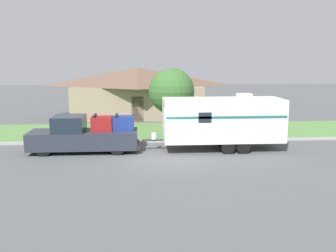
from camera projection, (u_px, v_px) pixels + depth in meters
The scene contains 8 objects.
ground_plane at pixel (159, 158), 19.65m from camera, with size 120.00×120.00×0.00m, color #515456.
curb_strip at pixel (156, 141), 23.32m from camera, with size 80.00×0.30×0.14m.
lawn_strip at pixel (154, 131), 26.91m from camera, with size 80.00×7.00×0.03m.
house_across_street at pixel (138, 91), 33.91m from camera, with size 12.12×6.87×4.41m.
pickup_truck at pixel (84, 135), 20.79m from camera, with size 6.06×2.05×2.10m.
travel_trailer at pixel (223, 120), 21.20m from camera, with size 7.94×2.42×3.21m.
mailbox at pixel (185, 124), 24.16m from camera, with size 0.48×0.20×1.26m.
tree_in_yard at pixel (172, 91), 25.04m from camera, with size 3.08×3.08×4.54m.
Camera 1 is at (-0.87, -19.04, 5.06)m, focal length 40.00 mm.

